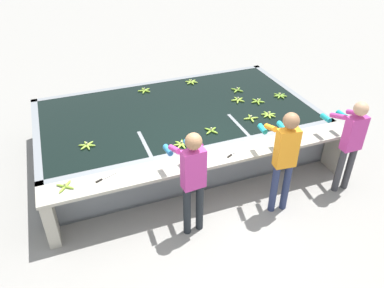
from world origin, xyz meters
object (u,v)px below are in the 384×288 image
at_px(worker_1, 284,154).
at_px(knife_1, 232,154).
at_px(banana_bunch_floating_3, 87,145).
at_px(banana_bunch_floating_1, 280,96).
at_px(worker_2, 351,139).
at_px(banana_bunch_floating_7, 191,82).
at_px(banana_bunch_floating_4, 251,118).
at_px(banana_bunch_floating_6, 238,100).
at_px(knife_0, 103,178).
at_px(banana_bunch_floating_9, 211,131).
at_px(banana_bunch_floating_8, 237,90).
at_px(banana_bunch_floating_2, 258,101).
at_px(banana_bunch_ledge_0, 65,186).
at_px(banana_bunch_floating_10, 269,115).
at_px(worker_0, 192,175).
at_px(banana_bunch_floating_0, 182,144).
at_px(banana_bunch_floating_5, 144,91).

height_order(worker_1, knife_1, worker_1).
bearing_deg(banana_bunch_floating_3, banana_bunch_floating_1, 6.69).
bearing_deg(worker_2, worker_1, -177.62).
bearing_deg(banana_bunch_floating_7, banana_bunch_floating_1, -41.47).
distance_m(banana_bunch_floating_1, banana_bunch_floating_4, 1.16).
bearing_deg(worker_1, banana_bunch_floating_1, 58.86).
bearing_deg(banana_bunch_floating_6, banana_bunch_floating_4, -98.64).
xyz_separation_m(worker_2, banana_bunch_floating_7, (-1.46, 3.24, -0.14)).
bearing_deg(knife_0, banana_bunch_floating_9, 18.33).
height_order(worker_1, banana_bunch_floating_6, worker_1).
distance_m(banana_bunch_floating_1, banana_bunch_floating_8, 0.88).
distance_m(banana_bunch_floating_2, knife_0, 3.49).
height_order(banana_bunch_floating_3, banana_bunch_floating_7, same).
height_order(worker_2, banana_bunch_ledge_0, worker_2).
bearing_deg(banana_bunch_floating_10, worker_2, -64.19).
bearing_deg(knife_1, banana_bunch_floating_2, 49.02).
height_order(banana_bunch_floating_6, banana_bunch_floating_10, same).
height_order(worker_0, banana_bunch_floating_0, worker_0).
height_order(worker_2, banana_bunch_floating_4, worker_2).
distance_m(banana_bunch_floating_5, banana_bunch_floating_10, 2.60).
height_order(banana_bunch_floating_1, banana_bunch_ledge_0, banana_bunch_ledge_0).
xyz_separation_m(worker_0, worker_2, (2.68, 0.00, -0.03)).
height_order(banana_bunch_floating_5, banana_bunch_floating_7, same).
relative_size(banana_bunch_floating_5, knife_1, 0.85).
distance_m(worker_1, banana_bunch_floating_8, 2.64).
xyz_separation_m(banana_bunch_floating_4, knife_0, (-2.78, -0.78, -0.01)).
xyz_separation_m(banana_bunch_floating_0, banana_bunch_floating_7, (1.02, 2.23, 0.00)).
xyz_separation_m(worker_1, banana_bunch_floating_3, (-2.65, 1.57, -0.20)).
distance_m(banana_bunch_floating_3, banana_bunch_floating_8, 3.34).
height_order(banana_bunch_floating_3, banana_bunch_floating_5, same).
height_order(worker_2, banana_bunch_floating_10, worker_2).
bearing_deg(knife_1, banana_bunch_floating_7, 82.43).
xyz_separation_m(worker_1, worker_2, (1.26, 0.05, -0.06)).
height_order(worker_1, banana_bunch_floating_10, worker_1).
distance_m(banana_bunch_floating_9, knife_1, 0.75).
bearing_deg(banana_bunch_floating_1, banana_bunch_floating_7, 138.53).
bearing_deg(banana_bunch_floating_9, banana_bunch_floating_8, 48.52).
relative_size(banana_bunch_floating_4, banana_bunch_floating_10, 1.01).
bearing_deg(banana_bunch_floating_6, banana_bunch_floating_3, -169.00).
bearing_deg(worker_1, banana_bunch_floating_7, 93.52).
bearing_deg(banana_bunch_ledge_0, banana_bunch_floating_10, 12.07).
xyz_separation_m(worker_2, banana_bunch_floating_8, (-0.72, 2.52, -0.14)).
bearing_deg(banana_bunch_floating_4, banana_bunch_floating_10, 0.40).
relative_size(banana_bunch_floating_3, knife_1, 0.87).
bearing_deg(banana_bunch_floating_1, banana_bunch_floating_9, -157.76).
distance_m(worker_0, knife_0, 1.28).
xyz_separation_m(banana_bunch_floating_10, banana_bunch_ledge_0, (-3.67, -0.79, 0.00)).
relative_size(banana_bunch_floating_9, banana_bunch_floating_10, 0.92).
height_order(banana_bunch_floating_2, banana_bunch_floating_8, same).
xyz_separation_m(banana_bunch_floating_4, banana_bunch_floating_7, (-0.44, 1.87, -0.00)).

